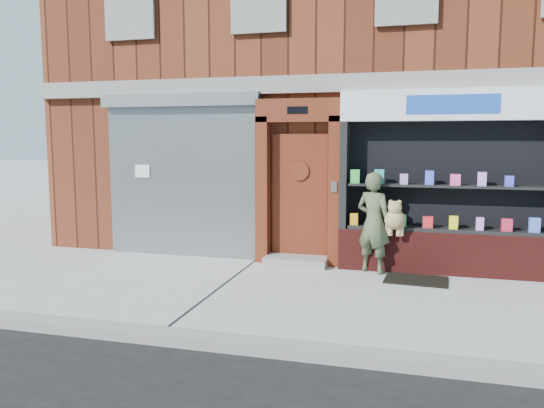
% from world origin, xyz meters
% --- Properties ---
extents(ground, '(80.00, 80.00, 0.00)m').
position_xyz_m(ground, '(0.00, 0.00, 0.00)').
color(ground, '#9E9E99').
rests_on(ground, ground).
extents(curb, '(60.00, 0.30, 0.12)m').
position_xyz_m(curb, '(0.00, -2.15, 0.06)').
color(curb, gray).
rests_on(curb, ground).
extents(building, '(12.00, 8.16, 8.00)m').
position_xyz_m(building, '(-0.00, 5.99, 4.00)').
color(building, '#532213').
rests_on(building, ground).
extents(shutter_bay, '(3.10, 0.30, 3.04)m').
position_xyz_m(shutter_bay, '(-3.00, 1.93, 1.72)').
color(shutter_bay, gray).
rests_on(shutter_bay, ground).
extents(red_door_bay, '(1.52, 0.58, 2.90)m').
position_xyz_m(red_door_bay, '(-0.75, 1.86, 1.46)').
color(red_door_bay, '#541C0E').
rests_on(red_door_bay, ground).
extents(pharmacy_bay, '(3.50, 0.41, 3.00)m').
position_xyz_m(pharmacy_bay, '(1.75, 1.81, 1.37)').
color(pharmacy_bay, '#511613').
rests_on(pharmacy_bay, ground).
extents(woman, '(0.87, 0.63, 1.68)m').
position_xyz_m(woman, '(0.63, 1.54, 0.85)').
color(woman, '#485437').
rests_on(woman, ground).
extents(doormat, '(1.00, 0.74, 0.02)m').
position_xyz_m(doormat, '(1.29, 1.19, 0.01)').
color(doormat, black).
rests_on(doormat, ground).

